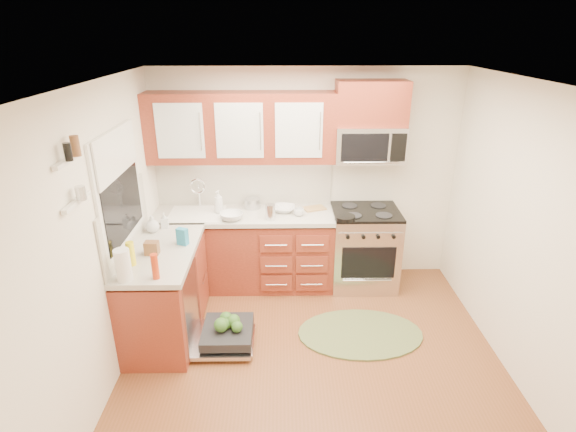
{
  "coord_description": "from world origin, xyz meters",
  "views": [
    {
      "loc": [
        -0.29,
        -3.3,
        2.87
      ],
      "look_at": [
        -0.22,
        0.85,
        1.13
      ],
      "focal_mm": 28.0,
      "sensor_mm": 36.0,
      "label": 1
    }
  ],
  "objects_px": {
    "cup": "(299,212)",
    "cutting_board": "(314,208)",
    "upper_cabinets": "(241,127)",
    "microwave": "(369,143)",
    "rug": "(360,333)",
    "sink": "(198,224)",
    "dishwasher": "(224,335)",
    "skillet": "(345,218)",
    "bowl_b": "(232,216)",
    "bowl_a": "(284,209)",
    "range": "(364,248)",
    "paper_towel_roll": "(123,265)",
    "stock_pot": "(252,203)"
  },
  "relations": [
    {
      "from": "upper_cabinets",
      "to": "cup",
      "type": "height_order",
      "value": "upper_cabinets"
    },
    {
      "from": "microwave",
      "to": "stock_pot",
      "type": "relative_size",
      "value": 3.9
    },
    {
      "from": "stock_pot",
      "to": "cutting_board",
      "type": "height_order",
      "value": "stock_pot"
    },
    {
      "from": "microwave",
      "to": "dishwasher",
      "type": "distance_m",
      "value": 2.55
    },
    {
      "from": "rug",
      "to": "sink",
      "type": "bearing_deg",
      "value": 150.46
    },
    {
      "from": "microwave",
      "to": "sink",
      "type": "height_order",
      "value": "microwave"
    },
    {
      "from": "rug",
      "to": "range",
      "type": "bearing_deg",
      "value": 80.0
    },
    {
      "from": "skillet",
      "to": "paper_towel_roll",
      "type": "bearing_deg",
      "value": -149.04
    },
    {
      "from": "upper_cabinets",
      "to": "dishwasher",
      "type": "height_order",
      "value": "upper_cabinets"
    },
    {
      "from": "dishwasher",
      "to": "bowl_b",
      "type": "height_order",
      "value": "bowl_b"
    },
    {
      "from": "dishwasher",
      "to": "rug",
      "type": "xyz_separation_m",
      "value": [
        1.36,
        0.13,
        -0.09
      ]
    },
    {
      "from": "dishwasher",
      "to": "cup",
      "type": "bearing_deg",
      "value": 53.86
    },
    {
      "from": "range",
      "to": "cup",
      "type": "height_order",
      "value": "cup"
    },
    {
      "from": "sink",
      "to": "cutting_board",
      "type": "distance_m",
      "value": 1.36
    },
    {
      "from": "sink",
      "to": "bowl_a",
      "type": "xyz_separation_m",
      "value": [
        0.99,
        0.06,
        0.16
      ]
    },
    {
      "from": "upper_cabinets",
      "to": "cutting_board",
      "type": "distance_m",
      "value": 1.25
    },
    {
      "from": "range",
      "to": "skillet",
      "type": "distance_m",
      "value": 0.62
    },
    {
      "from": "range",
      "to": "cup",
      "type": "bearing_deg",
      "value": -174.13
    },
    {
      "from": "upper_cabinets",
      "to": "paper_towel_roll",
      "type": "relative_size",
      "value": 7.34
    },
    {
      "from": "bowl_a",
      "to": "cup",
      "type": "height_order",
      "value": "cup"
    },
    {
      "from": "rug",
      "to": "paper_towel_roll",
      "type": "xyz_separation_m",
      "value": [
        -2.1,
        -0.45,
        1.05
      ]
    },
    {
      "from": "microwave",
      "to": "sink",
      "type": "distance_m",
      "value": 2.13
    },
    {
      "from": "skillet",
      "to": "cup",
      "type": "relative_size",
      "value": 2.0
    },
    {
      "from": "skillet",
      "to": "bowl_b",
      "type": "relative_size",
      "value": 0.87
    },
    {
      "from": "cup",
      "to": "rug",
      "type": "bearing_deg",
      "value": -57.18
    },
    {
      "from": "upper_cabinets",
      "to": "range",
      "type": "height_order",
      "value": "upper_cabinets"
    },
    {
      "from": "bowl_a",
      "to": "skillet",
      "type": "bearing_deg",
      "value": -24.73
    },
    {
      "from": "upper_cabinets",
      "to": "dishwasher",
      "type": "distance_m",
      "value": 2.19
    },
    {
      "from": "skillet",
      "to": "cutting_board",
      "type": "distance_m",
      "value": 0.48
    },
    {
      "from": "range",
      "to": "sink",
      "type": "xyz_separation_m",
      "value": [
        -1.93,
        -0.01,
        0.33
      ]
    },
    {
      "from": "sink",
      "to": "bowl_a",
      "type": "relative_size",
      "value": 2.44
    },
    {
      "from": "microwave",
      "to": "cutting_board",
      "type": "bearing_deg",
      "value": 180.0
    },
    {
      "from": "upper_cabinets",
      "to": "skillet",
      "type": "height_order",
      "value": "upper_cabinets"
    },
    {
      "from": "range",
      "to": "microwave",
      "type": "distance_m",
      "value": 1.23
    },
    {
      "from": "rug",
      "to": "stock_pot",
      "type": "height_order",
      "value": "stock_pot"
    },
    {
      "from": "range",
      "to": "microwave",
      "type": "xyz_separation_m",
      "value": [
        0.0,
        0.12,
        1.23
      ]
    },
    {
      "from": "bowl_b",
      "to": "skillet",
      "type": "bearing_deg",
      "value": -3.24
    },
    {
      "from": "dishwasher",
      "to": "bowl_a",
      "type": "bearing_deg",
      "value": 63.14
    },
    {
      "from": "skillet",
      "to": "cutting_board",
      "type": "relative_size",
      "value": 0.9
    },
    {
      "from": "upper_cabinets",
      "to": "stock_pot",
      "type": "xyz_separation_m",
      "value": [
        0.1,
        0.03,
        -0.89
      ]
    },
    {
      "from": "range",
      "to": "bowl_b",
      "type": "distance_m",
      "value": 1.61
    },
    {
      "from": "upper_cabinets",
      "to": "microwave",
      "type": "height_order",
      "value": "upper_cabinets"
    },
    {
      "from": "sink",
      "to": "dishwasher",
      "type": "height_order",
      "value": "sink"
    },
    {
      "from": "cutting_board",
      "to": "bowl_a",
      "type": "height_order",
      "value": "bowl_a"
    },
    {
      "from": "microwave",
      "to": "rug",
      "type": "relative_size",
      "value": 0.6
    },
    {
      "from": "upper_cabinets",
      "to": "cutting_board",
      "type": "height_order",
      "value": "upper_cabinets"
    },
    {
      "from": "bowl_a",
      "to": "bowl_b",
      "type": "xyz_separation_m",
      "value": [
        -0.58,
        -0.23,
        0.01
      ]
    },
    {
      "from": "sink",
      "to": "skillet",
      "type": "relative_size",
      "value": 2.76
    },
    {
      "from": "cup",
      "to": "cutting_board",
      "type": "bearing_deg",
      "value": 46.67
    },
    {
      "from": "dishwasher",
      "to": "skillet",
      "type": "xyz_separation_m",
      "value": [
        1.26,
        0.88,
        0.87
      ]
    }
  ]
}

